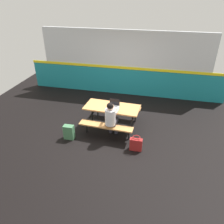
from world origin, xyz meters
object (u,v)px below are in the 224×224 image
at_px(picnic_table_main, 112,111).
at_px(backpack_dark, 69,132).
at_px(student_nearer, 111,117).
at_px(tote_bag_bright, 136,144).
at_px(laptop_silver, 114,105).

bearing_deg(picnic_table_main, backpack_dark, -141.01).
height_order(picnic_table_main, backpack_dark, picnic_table_main).
xyz_separation_m(student_nearer, tote_bag_bright, (0.80, -0.42, -0.51)).
bearing_deg(backpack_dark, student_nearer, 15.15).
xyz_separation_m(picnic_table_main, laptop_silver, (0.06, 0.03, 0.21)).
xyz_separation_m(picnic_table_main, student_nearer, (0.10, -0.56, 0.13)).
relative_size(picnic_table_main, tote_bag_bright, 4.01).
relative_size(student_nearer, laptop_silver, 3.64).
bearing_deg(backpack_dark, picnic_table_main, 38.99).
height_order(student_nearer, laptop_silver, student_nearer).
height_order(picnic_table_main, laptop_silver, laptop_silver).
distance_m(picnic_table_main, backpack_dark, 1.46).
bearing_deg(laptop_silver, picnic_table_main, -148.66).
bearing_deg(picnic_table_main, tote_bag_bright, -47.39).
bearing_deg(student_nearer, tote_bag_bright, -27.59).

